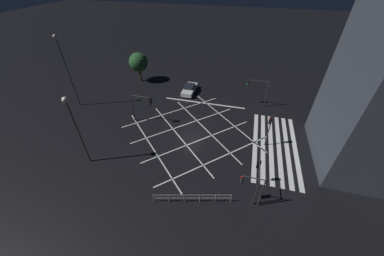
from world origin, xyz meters
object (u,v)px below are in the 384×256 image
at_px(traffic_light_sw_main, 258,174).
at_px(traffic_light_sw_cross, 251,184).
at_px(waiting_car, 190,89).
at_px(traffic_light_se_cross, 257,87).
at_px(street_tree_near, 138,62).
at_px(traffic_light_median_south, 269,125).
at_px(street_lamp_east, 65,63).
at_px(street_lamp_west, 72,118).
at_px(traffic_light_median_north, 142,103).

height_order(traffic_light_sw_main, traffic_light_sw_cross, traffic_light_sw_cross).
bearing_deg(waiting_car, traffic_light_sw_main, 32.62).
xyz_separation_m(traffic_light_sw_cross, traffic_light_se_cross, (17.21, 0.01, 0.43)).
relative_size(traffic_light_se_cross, street_tree_near, 0.80).
relative_size(traffic_light_median_south, street_lamp_east, 0.40).
distance_m(traffic_light_median_south, street_lamp_west, 19.95).
distance_m(traffic_light_median_north, street_lamp_west, 9.00).
distance_m(traffic_light_median_south, traffic_light_sw_cross, 8.51).
xyz_separation_m(traffic_light_sw_main, traffic_light_sw_cross, (-1.49, 0.60, 0.24)).
xyz_separation_m(traffic_light_sw_main, street_tree_near, (19.04, 20.57, 1.10)).
distance_m(traffic_light_sw_cross, street_tree_near, 28.66).
bearing_deg(traffic_light_median_south, traffic_light_sw_cross, 79.26).
xyz_separation_m(traffic_light_se_cross, street_tree_near, (3.33, 19.97, 0.44)).
distance_m(street_lamp_east, waiting_car, 17.98).
height_order(traffic_light_se_cross, street_lamp_east, street_lamp_east).
distance_m(street_lamp_east, street_lamp_west, 12.93).
height_order(traffic_light_median_north, traffic_light_se_cross, traffic_light_se_cross).
xyz_separation_m(traffic_light_median_north, street_lamp_east, (1.53, 11.39, 3.54)).
height_order(traffic_light_sw_cross, street_lamp_west, street_lamp_west).
bearing_deg(traffic_light_median_north, street_tree_near, 117.81).
relative_size(traffic_light_se_cross, street_lamp_east, 0.40).
relative_size(traffic_light_sw_cross, street_tree_near, 0.70).
bearing_deg(traffic_light_median_north, street_lamp_east, 172.34).
height_order(traffic_light_median_north, street_tree_near, street_tree_near).
relative_size(traffic_light_median_north, traffic_light_se_cross, 1.00).
xyz_separation_m(traffic_light_median_north, traffic_light_sw_main, (-7.48, -14.48, -0.65)).
relative_size(traffic_light_se_cross, waiting_car, 0.94).
distance_m(traffic_light_sw_cross, street_lamp_east, 27.65).
bearing_deg(traffic_light_median_south, traffic_light_median_north, -2.29).
distance_m(traffic_light_sw_main, waiting_car, 20.36).
distance_m(traffic_light_sw_cross, waiting_car, 21.36).
bearing_deg(traffic_light_median_south, traffic_light_se_cross, -79.76).
relative_size(traffic_light_median_north, street_lamp_east, 0.40).
bearing_deg(street_lamp_west, traffic_light_sw_main, -87.93).
xyz_separation_m(traffic_light_median_south, traffic_light_sw_cross, (-8.36, 1.59, -0.29)).
xyz_separation_m(street_lamp_east, street_lamp_west, (-9.64, -8.59, -0.82)).
bearing_deg(traffic_light_sw_cross, traffic_light_sw_main, -111.73).
height_order(traffic_light_sw_main, street_lamp_east, street_lamp_east).
bearing_deg(traffic_light_sw_main, street_lamp_east, 70.79).
height_order(traffic_light_median_south, street_tree_near, street_tree_near).
bearing_deg(traffic_light_se_cross, traffic_light_median_south, 100.24).
bearing_deg(waiting_car, traffic_light_median_north, -20.27).
bearing_deg(traffic_light_median_south, street_tree_near, -29.44).
relative_size(traffic_light_sw_main, street_lamp_east, 0.32).
relative_size(traffic_light_median_north, traffic_light_sw_main, 1.26).
bearing_deg(traffic_light_median_south, street_lamp_east, -4.58).
bearing_deg(traffic_light_median_south, waiting_car, -40.60).
distance_m(traffic_light_median_north, waiting_car, 10.52).
height_order(traffic_light_sw_main, street_tree_near, street_tree_near).
relative_size(traffic_light_sw_main, waiting_car, 0.74).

